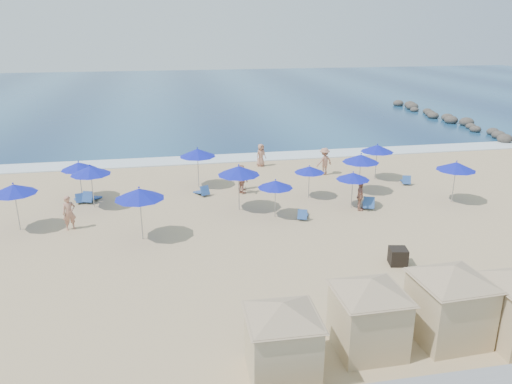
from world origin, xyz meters
TOP-DOWN VIEW (x-y plane):
  - ground at (0.00, 0.00)m, footprint 160.00×160.00m
  - ocean at (0.00, 55.00)m, footprint 160.00×80.00m
  - surf_line at (0.00, 15.50)m, footprint 160.00×2.50m
  - rock_jetty at (24.01, 24.90)m, footprint 2.56×26.66m
  - trash_bin at (3.59, -3.70)m, footprint 0.88×0.88m
  - cabana_0 at (-3.09, -9.79)m, footprint 4.31×4.31m
  - cabana_1 at (-0.11, -9.08)m, footprint 4.44×4.44m
  - cabana_2 at (2.73, -9.01)m, footprint 4.68×4.68m
  - umbrella_0 at (-11.14, 7.89)m, footprint 2.07×2.07m
  - umbrella_1 at (-13.61, 3.48)m, footprint 2.23×2.23m
  - umbrella_2 at (-10.27, 6.21)m, footprint 2.24×2.24m
  - umbrella_3 at (-7.42, 1.13)m, footprint 2.37×2.37m
  - umbrella_4 at (-4.08, 8.91)m, footprint 2.30×2.30m
  - umbrella_5 at (-2.17, 4.23)m, footprint 2.35×2.35m
  - umbrella_6 at (-0.43, 2.79)m, footprint 1.90×1.90m
  - umbrella_7 at (2.27, 5.52)m, footprint 1.80×1.80m
  - umbrella_8 at (4.20, 3.45)m, footprint 1.89×1.89m
  - umbrella_9 at (7.77, 8.31)m, footprint 2.17×2.17m
  - umbrella_10 at (5.60, 5.81)m, footprint 2.25×2.25m
  - umbrella_11 at (10.34, 3.15)m, footprint 2.24×2.24m
  - beach_chair_0 at (-11.20, 7.24)m, footprint 0.80×1.25m
  - beach_chair_1 at (-10.56, 7.23)m, footprint 1.05×1.49m
  - beach_chair_2 at (-3.99, 7.19)m, footprint 1.01×1.35m
  - beach_chair_3 at (0.99, 2.27)m, footprint 0.87×1.23m
  - beach_chair_4 at (5.14, 3.19)m, footprint 1.10×1.53m
  - beach_chair_5 at (9.34, 6.98)m, footprint 0.88×1.28m
  - beachgoer_0 at (-11.07, 3.08)m, footprint 0.76×0.63m
  - beachgoer_1 at (-1.46, 7.94)m, footprint 0.96×0.97m
  - beachgoer_2 at (4.49, 2.92)m, footprint 0.64×1.02m
  - beachgoer_3 at (4.73, 10.06)m, footprint 1.39×1.08m
  - beachgoer_4 at (0.83, 13.00)m, footprint 0.97×0.83m
  - beachgoer_5 at (-1.55, 7.04)m, footprint 0.90×1.10m

SIDE VIEW (x-z plane):
  - ground at x=0.00m, z-range 0.00..0.00m
  - ocean at x=0.00m, z-range 0.00..0.06m
  - surf_line at x=0.00m, z-range 0.00..0.08m
  - beach_chair_3 at x=0.99m, z-range -0.10..0.53m
  - beach_chair_0 at x=-11.20m, z-range -0.10..0.54m
  - beach_chair_5 at x=9.34m, z-range -0.10..0.55m
  - beach_chair_2 at x=-3.99m, z-range -0.10..0.57m
  - beach_chair_1 at x=-10.56m, z-range -0.12..0.64m
  - beach_chair_4 at x=5.14m, z-range -0.12..0.65m
  - rock_jetty at x=24.01m, z-range -0.12..0.84m
  - trash_bin at x=3.59m, z-range 0.00..0.74m
  - beachgoer_1 at x=-1.46m, z-range 0.00..1.59m
  - beachgoer_2 at x=4.49m, z-range 0.00..1.62m
  - beachgoer_4 at x=0.83m, z-range 0.00..1.67m
  - beachgoer_5 at x=-1.55m, z-range 0.00..1.76m
  - beachgoer_0 at x=-11.07m, z-range 0.00..1.79m
  - beachgoer_3 at x=4.73m, z-range 0.00..1.90m
  - cabana_0 at x=-3.09m, z-range 0.20..2.90m
  - cabana_1 at x=-0.11m, z-range 0.20..2.99m
  - cabana_2 at x=2.73m, z-range 0.21..3.16m
  - umbrella_7 at x=2.27m, z-range 0.75..2.80m
  - umbrella_8 at x=4.20m, z-range 0.79..2.95m
  - umbrella_6 at x=-0.43m, z-range 0.80..2.96m
  - umbrella_0 at x=-11.14m, z-range 0.86..3.22m
  - umbrella_9 at x=7.77m, z-range 0.91..3.38m
  - umbrella_1 at x=-13.61m, z-range 0.93..3.46m
  - umbrella_11 at x=10.34m, z-range 0.94..3.48m
  - umbrella_2 at x=-10.27m, z-range 0.94..3.48m
  - umbrella_10 at x=5.60m, z-range 0.94..3.49m
  - umbrella_4 at x=-4.08m, z-range 0.96..3.57m
  - umbrella_5 at x=-2.17m, z-range 0.98..3.66m
  - umbrella_3 at x=-7.42m, z-range 0.99..3.69m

